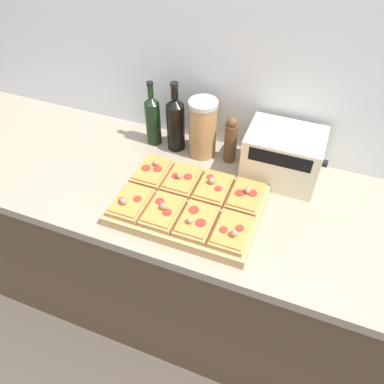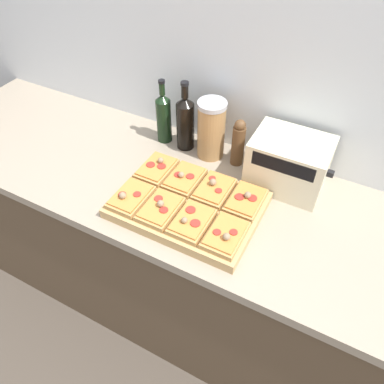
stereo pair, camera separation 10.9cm
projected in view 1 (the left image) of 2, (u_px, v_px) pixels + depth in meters
The scene contains 17 objects.
ground_plane at pixel (178, 366), 1.82m from camera, with size 12.00×12.00×0.00m, color #4C4238.
wall_back at pixel (239, 62), 1.39m from camera, with size 6.00×0.06×2.50m.
kitchen_counter at pixel (202, 262), 1.72m from camera, with size 2.63×0.67×0.89m.
cutting_board at pixel (189, 205), 1.34m from camera, with size 0.51×0.36×0.04m, color tan.
pizza_slice_back_left at pixel (153, 171), 1.42m from camera, with size 0.11×0.16×0.05m.
pizza_slice_back_midleft at pixel (182, 179), 1.39m from camera, with size 0.11×0.16×0.05m.
pizza_slice_back_midright at pixel (213, 187), 1.35m from camera, with size 0.11×0.16×0.05m.
pizza_slice_back_right at pixel (246, 196), 1.32m from camera, with size 0.11×0.16×0.05m.
pizza_slice_front_left at pixel (131, 202), 1.30m from camera, with size 0.11×0.16×0.05m.
pizza_slice_front_midleft at pixel (163, 211), 1.27m from camera, with size 0.11×0.16×0.05m.
pizza_slice_front_midright at pixel (196, 221), 1.24m from camera, with size 0.11×0.16×0.05m.
pizza_slice_front_right at pixel (232, 231), 1.21m from camera, with size 0.11×0.16×0.05m.
olive_oil_bottle at pixel (153, 119), 1.55m from camera, with size 0.06×0.06×0.28m.
wine_bottle at pixel (176, 123), 1.52m from camera, with size 0.07×0.07×0.30m.
grain_jar_tall at pixel (203, 128), 1.49m from camera, with size 0.11×0.11×0.25m.
pepper_mill at pixel (231, 140), 1.48m from camera, with size 0.05×0.05×0.20m.
toaster_oven at pixel (283, 156), 1.40m from camera, with size 0.30×0.21×0.20m.
Camera 1 is at (0.32, -0.63, 1.88)m, focal length 35.00 mm.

